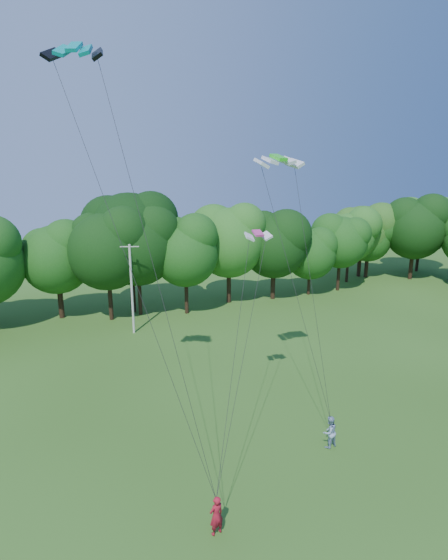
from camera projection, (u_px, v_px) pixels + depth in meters
name	position (u px, v px, depth m)	size (l,w,h in m)	color
utility_pole	(132.00, 289.00, 41.07)	(1.64, 0.71, 8.66)	beige
kite_flyer_left	(216.00, 515.00, 18.80)	(0.69, 0.45, 1.88)	maroon
kite_flyer_right	(329.00, 432.00, 24.72)	(0.92, 0.72, 1.90)	#8CA3C2
kite_teal	(74.00, 47.00, 19.89)	(2.84, 2.11, 0.70)	#04898A
kite_green	(278.00, 157.00, 25.54)	(2.81, 1.28, 0.47)	#29D41F
kite_pink	(258.00, 233.00, 24.90)	(1.62, 0.91, 0.33)	#C83788
tree_back_center	(129.00, 231.00, 46.12)	(9.83, 9.83, 14.31)	#332013
tree_back_east	(363.00, 223.00, 62.20)	(8.67, 8.67, 12.62)	black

